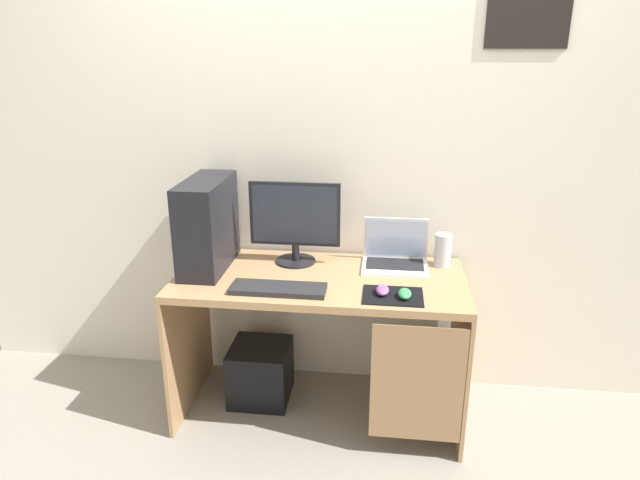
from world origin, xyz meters
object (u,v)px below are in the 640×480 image
laptop (395,257)px  mouse_left (382,290)px  pc_tower (207,224)px  mouse_right (405,294)px  keyboard (278,289)px  speaker (443,250)px  subwoofer (261,372)px  monitor (295,222)px

laptop → mouse_left: laptop is taller
pc_tower → mouse_right: bearing=-15.0°
keyboard → mouse_right: (0.55, -0.01, 0.01)m
speaker → subwoofer: 1.13m
speaker → pc_tower: bearing=-172.3°
monitor → keyboard: bearing=-93.1°
pc_tower → laptop: bearing=8.1°
laptop → subwoofer: bearing=-169.9°
speaker → keyboard: 0.84m
mouse_right → laptop: bearing=96.1°
speaker → laptop: bearing=-173.9°
pc_tower → laptop: (0.90, 0.13, -0.17)m
pc_tower → mouse_left: bearing=-15.0°
mouse_right → pc_tower: bearing=165.0°
monitor → keyboard: 0.40m
speaker → mouse_right: bearing=-115.2°
mouse_right → subwoofer: size_ratio=0.32×
monitor → keyboard: monitor is taller
monitor → mouse_right: (0.53, -0.35, -0.19)m
mouse_left → pc_tower: bearing=165.0°
mouse_left → mouse_right: same height
speaker → subwoofer: size_ratio=0.54×
pc_tower → laptop: size_ratio=1.42×
pc_tower → keyboard: 0.50m
pc_tower → mouse_left: (0.84, -0.23, -0.19)m
monitor → mouse_left: 0.58m
keyboard → mouse_left: size_ratio=4.38×
monitor → mouse_right: bearing=-33.6°
monitor → speaker: (0.72, 0.05, -0.13)m
pc_tower → mouse_right: pc_tower is taller
keyboard → mouse_left: 0.46m
monitor → laptop: size_ratio=1.39×
keyboard → mouse_right: 0.55m
speaker → mouse_right: 0.45m
monitor → pc_tower: bearing=-165.7°
monitor → laptop: bearing=2.8°
pc_tower → keyboard: (0.39, -0.25, -0.20)m
pc_tower → monitor: 0.42m
subwoofer → keyboard: bearing=-58.0°
keyboard → subwoofer: (-0.16, 0.25, -0.60)m
pc_tower → monitor: size_ratio=1.02×
laptop → monitor: bearing=-177.2°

